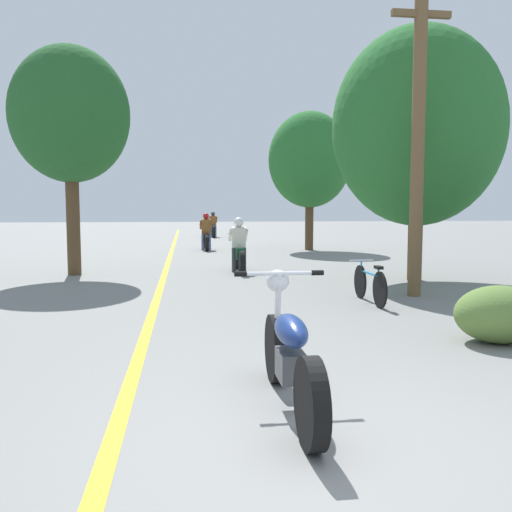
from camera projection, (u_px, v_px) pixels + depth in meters
ground_plane at (361, 449)px, 3.69m from camera, size 120.00×120.00×0.00m
lane_stripe_center at (168, 263)px, 16.08m from camera, size 0.14×48.00×0.01m
utility_pole at (418, 137)px, 9.83m from camera, size 1.10×0.24×5.68m
roadside_tree_right_near at (418, 127)px, 11.98m from camera, size 3.81×3.43×5.62m
roadside_tree_right_far at (310, 160)px, 20.76m from camera, size 3.19×2.87×5.31m
roadside_tree_left at (70, 116)px, 12.93m from camera, size 2.82×2.54×5.49m
roadside_bush at (499, 314)px, 6.57m from camera, size 1.10×0.88×0.70m
motorcycle_foreground at (290, 354)px, 4.41m from camera, size 0.81×2.09×1.08m
motorcycle_rider_lead at (239, 251)px, 13.84m from camera, size 0.50×2.06×1.39m
motorcycle_rider_mid at (206, 236)px, 21.01m from camera, size 0.50×2.01×1.43m
motorcycle_rider_far at (213, 228)px, 30.11m from camera, size 0.50×2.14×1.42m
bicycle_parked at (370, 284)px, 9.30m from camera, size 0.44×1.61×0.71m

